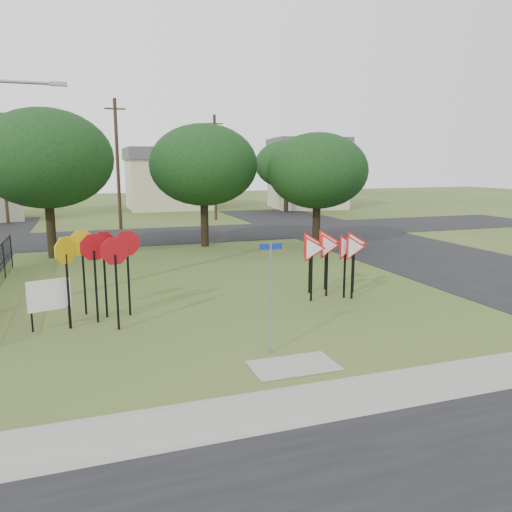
{
  "coord_description": "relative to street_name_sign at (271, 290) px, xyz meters",
  "views": [
    {
      "loc": [
        -4.39,
        -12.43,
        4.64
      ],
      "look_at": [
        0.94,
        3.0,
        1.6
      ],
      "focal_mm": 35.0,
      "sensor_mm": 36.0,
      "label": 1
    }
  ],
  "objects": [
    {
      "name": "ground",
      "position": [
        0.22,
        1.43,
        -1.59
      ],
      "size": [
        140.0,
        140.0,
        0.0
      ],
      "primitive_type": "plane",
      "color": "#394F1D"
    },
    {
      "name": "sidewalk",
      "position": [
        0.22,
        -2.77,
        -1.58
      ],
      "size": [
        30.0,
        1.6,
        0.02
      ],
      "primitive_type": "cube",
      "color": "gray",
      "rests_on": "ground"
    },
    {
      "name": "planting_strip",
      "position": [
        0.22,
        -3.97,
        -1.59
      ],
      "size": [
        30.0,
        0.8,
        0.02
      ],
      "primitive_type": "cube",
      "color": "#394F1D",
      "rests_on": "ground"
    },
    {
      "name": "street_right",
      "position": [
        12.22,
        11.43,
        -1.58
      ],
      "size": [
        8.0,
        50.0,
        0.02
      ],
      "primitive_type": "cube",
      "color": "black",
      "rests_on": "ground"
    },
    {
      "name": "street_far",
      "position": [
        0.22,
        21.43,
        -1.58
      ],
      "size": [
        60.0,
        8.0,
        0.02
      ],
      "primitive_type": "cube",
      "color": "black",
      "rests_on": "ground"
    },
    {
      "name": "curb_pad",
      "position": [
        0.22,
        -0.97,
        -1.58
      ],
      "size": [
        2.0,
        1.2,
        0.02
      ],
      "primitive_type": "cube",
      "color": "gray",
      "rests_on": "ground"
    },
    {
      "name": "street_name_sign",
      "position": [
        0.0,
        0.0,
        0.0
      ],
      "size": [
        0.57,
        0.06,
        2.76
      ],
      "color": "gray",
      "rests_on": "ground"
    },
    {
      "name": "stop_sign_cluster",
      "position": [
        -3.86,
        4.03,
        0.37
      ],
      "size": [
        2.43,
        1.98,
        2.67
      ],
      "color": "black",
      "rests_on": "ground"
    },
    {
      "name": "yield_sign_cluster",
      "position": [
        4.01,
        4.43,
        0.11
      ],
      "size": [
        2.97,
        1.73,
        2.32
      ],
      "color": "black",
      "rests_on": "ground"
    },
    {
      "name": "info_board",
      "position": [
        -5.24,
        3.61,
        -0.62
      ],
      "size": [
        1.14,
        0.36,
        1.46
      ],
      "color": "black",
      "rests_on": "ground"
    },
    {
      "name": "far_pole_a",
      "position": [
        -1.78,
        25.43,
        3.01
      ],
      "size": [
        1.4,
        0.24,
        9.0
      ],
      "color": "#3A2A1B",
      "rests_on": "ground"
    },
    {
      "name": "far_pole_b",
      "position": [
        6.22,
        29.43,
        2.75
      ],
      "size": [
        1.4,
        0.24,
        8.5
      ],
      "color": "#3A2A1B",
      "rests_on": "ground"
    },
    {
      "name": "far_pole_c",
      "position": [
        -9.78,
        31.43,
        3.01
      ],
      "size": [
        1.4,
        0.24,
        9.0
      ],
      "color": "#3A2A1B",
      "rests_on": "ground"
    },
    {
      "name": "house_mid",
      "position": [
        4.22,
        41.43,
        1.55
      ],
      "size": [
        8.4,
        8.4,
        6.2
      ],
      "color": "beige",
      "rests_on": "ground"
    },
    {
      "name": "house_right",
      "position": [
        18.22,
        37.43,
        2.06
      ],
      "size": [
        8.3,
        8.3,
        7.2
      ],
      "color": "beige",
      "rests_on": "ground"
    },
    {
      "name": "tree_near_left",
      "position": [
        -5.78,
        15.43,
        3.26
      ],
      "size": [
        6.4,
        6.4,
        7.27
      ],
      "color": "black",
      "rests_on": "ground"
    },
    {
      "name": "tree_near_mid",
      "position": [
        2.22,
        16.43,
        2.95
      ],
      "size": [
        6.0,
        6.0,
        6.8
      ],
      "color": "black",
      "rests_on": "ground"
    },
    {
      "name": "tree_near_right",
      "position": [
        8.22,
        14.43,
        2.63
      ],
      "size": [
        5.6,
        5.6,
        6.33
      ],
      "color": "black",
      "rests_on": "ground"
    },
    {
      "name": "tree_far_right",
      "position": [
        14.22,
        33.43,
        2.95
      ],
      "size": [
        6.0,
        6.0,
        6.8
      ],
      "color": "black",
      "rests_on": "ground"
    }
  ]
}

